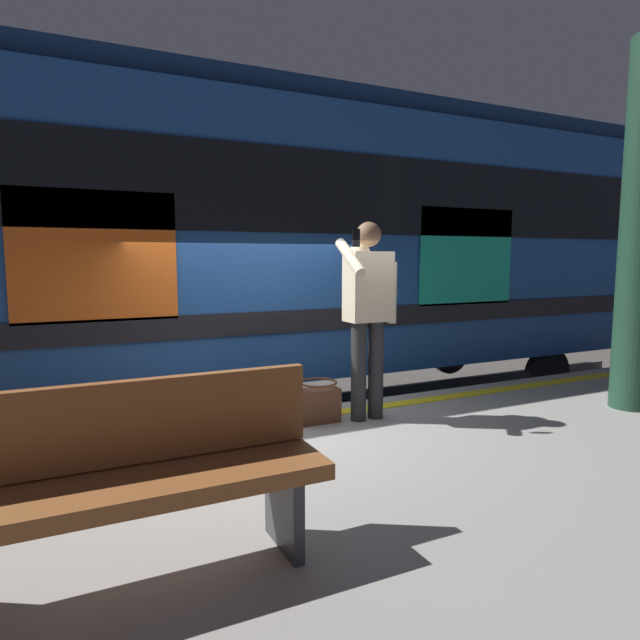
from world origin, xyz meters
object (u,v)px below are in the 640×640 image
train_carriage (266,237)px  bench (131,473)px  handbag (318,403)px  passenger (368,304)px

train_carriage → bench: 5.08m
handbag → bench: bearing=44.5°
passenger → bench: (2.23, 1.66, -0.56)m
train_carriage → bench: train_carriage is taller
train_carriage → passenger: 2.80m
handbag → train_carriage: bearing=-100.4°
train_carriage → passenger: bearing=89.3°
passenger → handbag: passenger is taller
train_carriage → handbag: size_ratio=33.07×
handbag → bench: size_ratio=0.21×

